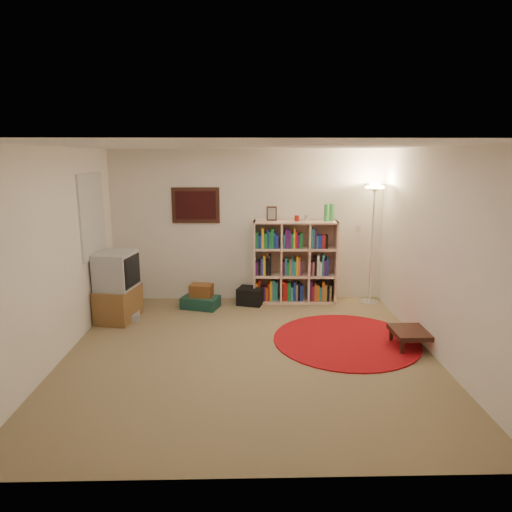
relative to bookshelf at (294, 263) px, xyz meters
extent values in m
cube|color=#86704E|center=(-0.76, -2.06, -0.67)|extent=(4.50, 4.50, 0.02)
cube|color=white|center=(-0.76, -2.06, 1.85)|extent=(4.50, 4.50, 0.02)
cube|color=white|center=(-0.76, 0.20, 0.59)|extent=(4.50, 0.02, 2.50)
cube|color=white|center=(-0.76, -4.32, 0.59)|extent=(4.50, 0.02, 2.50)
cube|color=white|center=(-3.02, -2.06, 0.59)|extent=(0.02, 4.50, 2.50)
cube|color=white|center=(1.50, -2.06, 0.59)|extent=(0.02, 4.50, 2.50)
cube|color=black|center=(-1.61, 0.17, 0.94)|extent=(0.78, 0.04, 0.58)
cube|color=#380B0C|center=(-1.61, 0.15, 0.94)|extent=(0.66, 0.01, 0.46)
cube|color=white|center=(-2.99, -0.76, 0.89)|extent=(0.03, 1.00, 1.20)
cube|color=beige|center=(1.09, 0.18, 0.54)|extent=(0.08, 0.01, 0.12)
cube|color=beige|center=(0.02, -0.01, -0.64)|extent=(1.38, 0.45, 0.03)
cube|color=beige|center=(0.02, -0.01, 0.69)|extent=(1.38, 0.45, 0.03)
cube|color=beige|center=(-0.65, 0.02, 0.02)|extent=(0.05, 0.39, 1.36)
cube|color=beige|center=(0.68, -0.04, 0.02)|extent=(0.05, 0.39, 1.36)
cube|color=beige|center=(0.03, 0.18, 0.02)|extent=(1.36, 0.08, 1.36)
cube|color=beige|center=(-0.21, 0.00, 0.02)|extent=(0.05, 0.37, 1.30)
cube|color=beige|center=(0.25, -0.02, 0.02)|extent=(0.05, 0.37, 1.30)
cube|color=beige|center=(0.02, -0.01, -0.21)|extent=(1.32, 0.43, 0.03)
cube|color=beige|center=(0.02, -0.01, 0.25)|extent=(1.32, 0.43, 0.03)
cube|color=yellow|center=(-0.61, -0.02, -0.48)|extent=(0.05, 0.16, 0.29)
cube|color=red|center=(-0.57, -0.02, -0.45)|extent=(0.04, 0.16, 0.35)
cube|color=orange|center=(-0.53, -0.02, -0.51)|extent=(0.05, 0.16, 0.24)
cube|color=#551B6F|center=(-0.48, -0.03, -0.51)|extent=(0.04, 0.16, 0.24)
cube|color=orange|center=(-0.45, -0.03, -0.52)|extent=(0.04, 0.16, 0.22)
cube|color=red|center=(-0.41, -0.03, -0.48)|extent=(0.04, 0.16, 0.29)
cube|color=yellow|center=(-0.37, -0.03, -0.46)|extent=(0.04, 0.16, 0.34)
cube|color=teal|center=(-0.33, -0.03, -0.45)|extent=(0.05, 0.16, 0.35)
cube|color=teal|center=(-0.29, -0.03, -0.47)|extent=(0.05, 0.16, 0.32)
cube|color=#551B6F|center=(-0.61, -0.02, -0.08)|extent=(0.05, 0.16, 0.22)
cube|color=black|center=(-0.57, -0.02, -0.07)|extent=(0.05, 0.16, 0.24)
cube|color=#1B34A7|center=(-0.53, -0.02, -0.04)|extent=(0.04, 0.16, 0.28)
cube|color=yellow|center=(-0.49, -0.03, -0.02)|extent=(0.05, 0.16, 0.33)
cube|color=black|center=(-0.44, -0.03, -0.06)|extent=(0.05, 0.16, 0.25)
cube|color=black|center=(-0.39, -0.03, -0.02)|extent=(0.05, 0.16, 0.34)
cube|color=#1B8B3A|center=(-0.61, -0.02, 0.39)|extent=(0.05, 0.16, 0.27)
cube|color=#1B34A7|center=(-0.56, -0.02, 0.36)|extent=(0.06, 0.16, 0.22)
cube|color=yellow|center=(-0.51, -0.02, 0.42)|extent=(0.05, 0.16, 0.34)
cube|color=#1B8B3A|center=(-0.47, -0.03, 0.38)|extent=(0.05, 0.16, 0.26)
cube|color=#1B34A7|center=(-0.43, -0.03, 0.41)|extent=(0.03, 0.16, 0.31)
cube|color=#1B8B3A|center=(-0.40, -0.03, 0.39)|extent=(0.03, 0.16, 0.28)
cube|color=#1B8B3A|center=(-0.36, -0.03, 0.42)|extent=(0.05, 0.16, 0.33)
cube|color=#1B34A7|center=(-0.32, -0.03, 0.39)|extent=(0.03, 0.16, 0.27)
cube|color=#1B34A7|center=(-0.28, -0.04, 0.37)|extent=(0.05, 0.16, 0.23)
cube|color=red|center=(-0.16, -0.04, -0.46)|extent=(0.05, 0.16, 0.33)
cube|color=red|center=(-0.12, -0.04, -0.47)|extent=(0.05, 0.16, 0.30)
cube|color=#1B8B3A|center=(-0.07, -0.04, -0.47)|extent=(0.05, 0.16, 0.31)
cube|color=teal|center=(-0.03, -0.05, -0.51)|extent=(0.05, 0.16, 0.23)
cube|color=#1B34A7|center=(0.02, -0.05, -0.47)|extent=(0.05, 0.16, 0.31)
cube|color=#997F53|center=(0.06, -0.05, -0.49)|extent=(0.03, 0.16, 0.28)
cube|color=black|center=(0.09, -0.05, -0.47)|extent=(0.04, 0.16, 0.31)
cube|color=#1B34A7|center=(0.13, -0.05, -0.49)|extent=(0.05, 0.16, 0.26)
cube|color=#551B6F|center=(-0.17, -0.04, -0.07)|extent=(0.03, 0.16, 0.23)
cube|color=teal|center=(-0.13, -0.04, -0.04)|extent=(0.04, 0.16, 0.29)
cube|color=#1B8B3A|center=(-0.10, -0.04, -0.08)|extent=(0.04, 0.16, 0.22)
cube|color=#997F53|center=(-0.06, -0.04, -0.06)|extent=(0.04, 0.16, 0.26)
cube|color=teal|center=(-0.03, -0.05, -0.04)|extent=(0.03, 0.16, 0.28)
cube|color=teal|center=(0.01, -0.05, -0.07)|extent=(0.05, 0.16, 0.23)
cube|color=yellow|center=(0.05, -0.05, -0.03)|extent=(0.03, 0.16, 0.31)
cube|color=orange|center=(0.08, -0.05, -0.04)|extent=(0.04, 0.16, 0.30)
cube|color=#551B6F|center=(0.12, -0.05, -0.06)|extent=(0.03, 0.16, 0.25)
cube|color=teal|center=(-0.17, -0.04, 0.37)|extent=(0.03, 0.16, 0.23)
cube|color=#551B6F|center=(-0.13, -0.04, 0.41)|extent=(0.05, 0.16, 0.32)
cube|color=#551B6F|center=(-0.08, -0.04, 0.41)|extent=(0.05, 0.16, 0.31)
cube|color=#1B8B3A|center=(-0.04, -0.05, 0.38)|extent=(0.04, 0.16, 0.25)
cube|color=yellow|center=(0.00, -0.05, 0.42)|extent=(0.03, 0.16, 0.33)
cube|color=red|center=(0.03, -0.05, 0.40)|extent=(0.04, 0.16, 0.29)
cube|color=#551B6F|center=(0.07, -0.05, 0.37)|extent=(0.04, 0.16, 0.23)
cube|color=#1B8B3A|center=(0.11, -0.05, 0.38)|extent=(0.05, 0.16, 0.25)
cube|color=#551B6F|center=(0.29, -0.06, -0.46)|extent=(0.04, 0.16, 0.33)
cube|color=red|center=(0.33, -0.06, -0.50)|extent=(0.04, 0.16, 0.26)
cube|color=#997F53|center=(0.36, -0.06, -0.48)|extent=(0.03, 0.16, 0.29)
cube|color=orange|center=(0.40, -0.06, -0.49)|extent=(0.05, 0.16, 0.26)
cube|color=teal|center=(0.45, -0.07, -0.51)|extent=(0.05, 0.16, 0.23)
cube|color=orange|center=(0.49, -0.07, -0.46)|extent=(0.04, 0.16, 0.32)
cube|color=#997F53|center=(0.53, -0.07, -0.49)|extent=(0.04, 0.16, 0.27)
cube|color=black|center=(0.57, -0.07, -0.52)|extent=(0.04, 0.16, 0.21)
cube|color=#997F53|center=(0.61, -0.07, -0.50)|extent=(0.04, 0.16, 0.25)
cube|color=#551B6F|center=(0.29, -0.06, -0.07)|extent=(0.04, 0.16, 0.22)
cube|color=#997F53|center=(0.32, -0.06, -0.07)|extent=(0.03, 0.16, 0.23)
cube|color=black|center=(0.35, -0.06, -0.03)|extent=(0.04, 0.16, 0.31)
cube|color=white|center=(0.39, -0.06, -0.02)|extent=(0.04, 0.16, 0.33)
cube|color=white|center=(0.43, -0.07, -0.07)|extent=(0.05, 0.16, 0.22)
cube|color=teal|center=(0.47, -0.07, -0.01)|extent=(0.04, 0.16, 0.35)
cube|color=#551B6F|center=(0.51, -0.07, -0.06)|extent=(0.04, 0.16, 0.25)
cube|color=#1B34A7|center=(0.55, -0.07, -0.04)|extent=(0.04, 0.16, 0.29)
cube|color=teal|center=(0.30, -0.06, 0.42)|extent=(0.05, 0.16, 0.34)
cube|color=#551B6F|center=(0.34, -0.06, 0.41)|extent=(0.03, 0.16, 0.31)
cube|color=teal|center=(0.37, -0.06, 0.36)|extent=(0.03, 0.16, 0.22)
cube|color=#1B34A7|center=(0.40, -0.06, 0.37)|extent=(0.04, 0.16, 0.24)
cube|color=#1B34A7|center=(0.43, -0.07, 0.37)|extent=(0.03, 0.16, 0.23)
cube|color=red|center=(0.47, -0.07, 0.37)|extent=(0.06, 0.16, 0.23)
cube|color=black|center=(0.52, -0.07, 0.37)|extent=(0.04, 0.16, 0.23)
cube|color=black|center=(-0.37, 0.03, 0.82)|extent=(0.17, 0.03, 0.23)
cube|color=#A79A8B|center=(-0.37, 0.01, 0.82)|extent=(0.13, 0.02, 0.18)
cylinder|color=#B51A10|center=(0.04, -0.01, 0.75)|extent=(0.08, 0.08, 0.09)
cylinder|color=white|center=(0.19, -0.02, 0.76)|extent=(0.07, 0.07, 0.11)
cylinder|color=#4CC661|center=(0.50, -0.07, 0.84)|extent=(0.08, 0.08, 0.27)
cylinder|color=#4CC661|center=(0.60, -0.01, 0.84)|extent=(0.08, 0.08, 0.27)
cylinder|color=white|center=(1.25, -0.13, -0.64)|extent=(0.34, 0.34, 0.03)
cylinder|color=white|center=(1.25, -0.13, 0.29)|extent=(0.03, 0.03, 1.83)
cone|color=white|center=(1.25, -0.13, 1.24)|extent=(0.41, 0.41, 0.15)
cylinder|color=#FFD88C|center=(1.25, -0.13, 1.24)|extent=(0.33, 0.33, 0.02)
cylinder|color=black|center=(0.52, -0.01, -0.64)|extent=(0.21, 0.21, 0.03)
cylinder|color=black|center=(0.52, -0.01, -0.56)|extent=(0.04, 0.04, 0.14)
cylinder|color=black|center=(0.52, -0.03, -0.43)|extent=(0.36, 0.12, 0.35)
cube|color=brown|center=(-2.69, -0.81, -0.42)|extent=(0.60, 0.77, 0.49)
cube|color=#B5B4B9|center=(-2.69, -0.81, 0.09)|extent=(0.58, 0.66, 0.53)
cube|color=black|center=(-2.44, -0.86, 0.09)|extent=(0.10, 0.50, 0.45)
cube|color=black|center=(-2.44, -0.86, 0.09)|extent=(0.09, 0.44, 0.39)
cube|color=#B5B4B9|center=(-2.53, -0.85, -0.61)|extent=(0.34, 0.31, 0.10)
cube|color=#153B31|center=(-1.52, -0.31, -0.57)|extent=(0.65, 0.52, 0.18)
cube|color=brown|center=(-1.51, -0.29, -0.38)|extent=(0.39, 0.31, 0.20)
cube|color=black|center=(-0.72, -0.14, -0.52)|extent=(0.48, 0.44, 0.28)
cylinder|color=white|center=(-0.71, 0.04, -0.54)|extent=(0.14, 0.14, 0.23)
cylinder|color=maroon|center=(0.53, -1.70, -0.65)|extent=(1.92, 1.92, 0.02)
cube|color=black|center=(1.32, -1.94, -0.45)|extent=(0.52, 0.52, 0.06)
cube|color=black|center=(1.12, -2.15, -0.57)|extent=(0.04, 0.04, 0.19)
cube|color=black|center=(1.53, -2.14, -0.57)|extent=(0.04, 0.04, 0.19)
cube|color=black|center=(1.11, -1.74, -0.57)|extent=(0.04, 0.04, 0.19)
cube|color=black|center=(1.52, -1.73, -0.57)|extent=(0.04, 0.04, 0.19)
camera|label=1|loc=(-0.80, -7.32, 1.73)|focal=32.00mm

